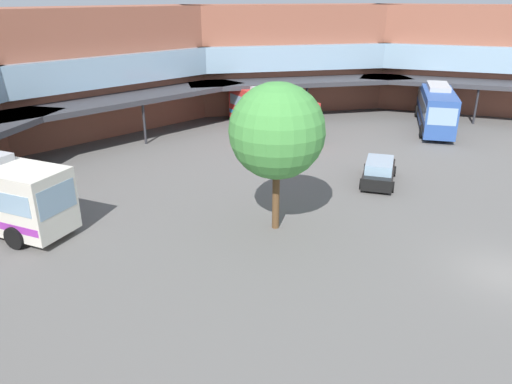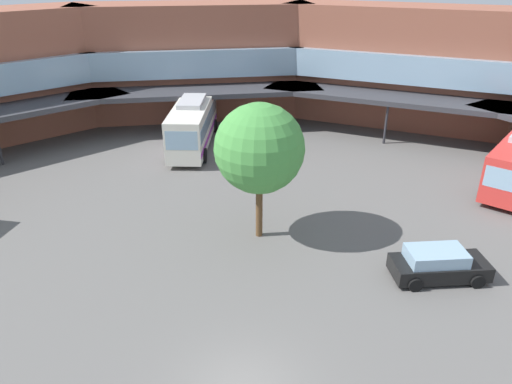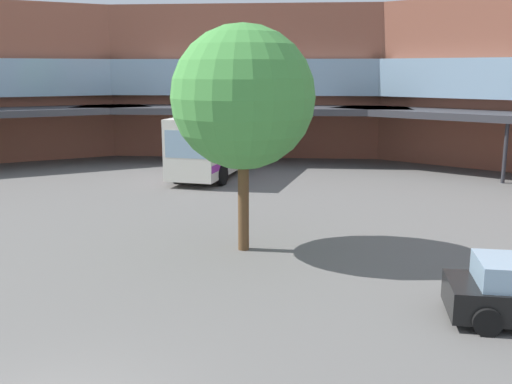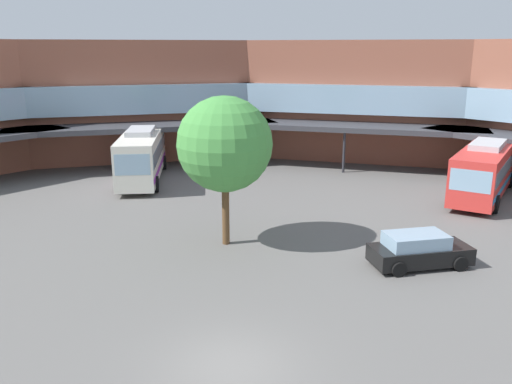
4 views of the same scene
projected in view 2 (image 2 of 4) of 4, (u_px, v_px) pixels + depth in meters
The scene contains 4 objects.
station_building at pixel (287, 99), 32.31m from camera, with size 76.18×44.49×10.04m.
bus_0 at pixel (193, 123), 37.84m from camera, with size 3.59×10.52×3.81m.
parked_car at pixel (438, 264), 22.37m from camera, with size 4.68×2.72×1.53m.
plaza_tree at pixel (259, 149), 23.99m from camera, with size 4.58×4.58×7.30m.
Camera 2 is at (1.97, -11.81, 13.53)m, focal length 33.83 mm.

